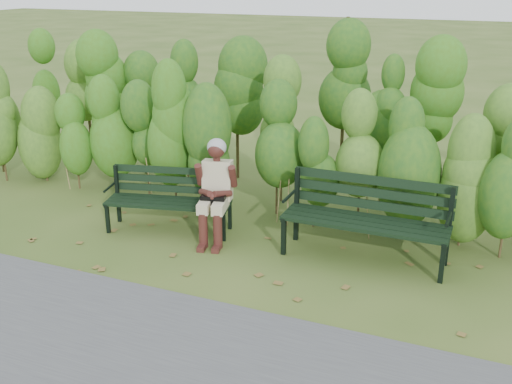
% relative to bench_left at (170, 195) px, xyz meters
% --- Properties ---
extents(ground, '(80.00, 80.00, 0.00)m').
position_rel_bench_left_xyz_m(ground, '(1.28, -0.53, -0.47)').
color(ground, '#365219').
extents(footpath, '(60.00, 2.50, 0.01)m').
position_rel_bench_left_xyz_m(footpath, '(1.28, -2.73, -0.47)').
color(footpath, '#474749').
rests_on(footpath, ground).
extents(hedge_band, '(11.04, 1.67, 2.42)m').
position_rel_bench_left_xyz_m(hedge_band, '(1.28, 1.33, 0.79)').
color(hedge_band, '#47381E').
rests_on(hedge_band, ground).
extents(leaf_litter, '(5.42, 2.16, 0.01)m').
position_rel_bench_left_xyz_m(leaf_litter, '(0.92, -0.47, -0.47)').
color(leaf_litter, brown).
rests_on(leaf_litter, ground).
extents(bench_left, '(1.67, 0.87, 0.80)m').
position_rel_bench_left_xyz_m(bench_left, '(0.00, 0.00, 0.00)').
color(bench_left, black).
rests_on(bench_left, ground).
extents(bench_right, '(1.90, 0.63, 0.95)m').
position_rel_bench_left_xyz_m(bench_right, '(2.54, 0.16, 0.09)').
color(bench_right, black).
rests_on(bench_right, ground).
extents(seated_woman, '(0.55, 0.80, 1.26)m').
position_rel_bench_left_xyz_m(seated_woman, '(0.67, -0.02, 0.23)').
color(seated_woman, tan).
rests_on(seated_woman, ground).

